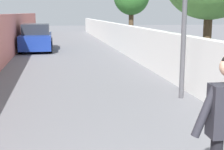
# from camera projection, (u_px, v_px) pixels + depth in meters

# --- Properties ---
(ground_plane) EXTENTS (80.00, 80.00, 0.00)m
(ground_plane) POSITION_uv_depth(u_px,v_px,m) (71.00, 58.00, 15.84)
(ground_plane) COLOR slate
(wall_left) EXTENTS (48.00, 0.30, 2.10)m
(wall_left) POSITION_uv_depth(u_px,v_px,m) (0.00, 40.00, 13.20)
(wall_left) COLOR #CC726B
(wall_left) RESTS_ON ground
(fence_right) EXTENTS (48.00, 0.30, 1.53)m
(fence_right) POSITION_uv_depth(u_px,v_px,m) (140.00, 45.00, 14.27)
(fence_right) COLOR white
(fence_right) RESTS_ON ground
(car_near) EXTENTS (4.29, 1.80, 1.54)m
(car_near) POSITION_uv_depth(u_px,v_px,m) (36.00, 38.00, 18.75)
(car_near) COLOR navy
(car_near) RESTS_ON ground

